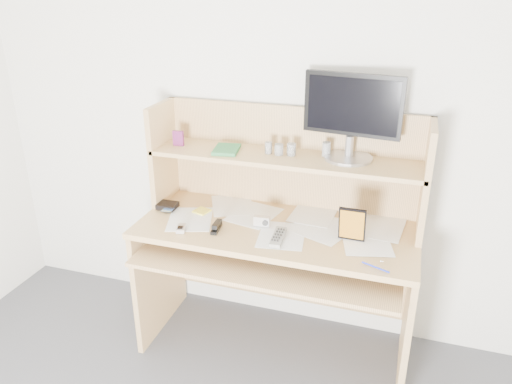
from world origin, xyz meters
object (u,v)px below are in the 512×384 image
(tv_remote, at_px, (278,237))
(game_case, at_px, (352,224))
(monitor, at_px, (352,114))
(keyboard, at_px, (309,259))
(desk, at_px, (280,230))

(tv_remote, height_order, game_case, game_case)
(game_case, distance_m, monitor, 0.53)
(keyboard, height_order, game_case, game_case)
(desk, bearing_deg, keyboard, -43.89)
(keyboard, bearing_deg, tv_remote, -178.46)
(desk, relative_size, keyboard, 3.39)
(game_case, bearing_deg, desk, 162.99)
(game_case, height_order, monitor, monitor)
(desk, distance_m, monitor, 0.69)
(desk, height_order, tv_remote, desk)
(desk, relative_size, tv_remote, 7.47)
(monitor, bearing_deg, desk, -148.86)
(tv_remote, xyz_separation_m, game_case, (0.33, 0.08, 0.08))
(monitor, bearing_deg, keyboard, -101.26)
(desk, bearing_deg, tv_remote, -77.88)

